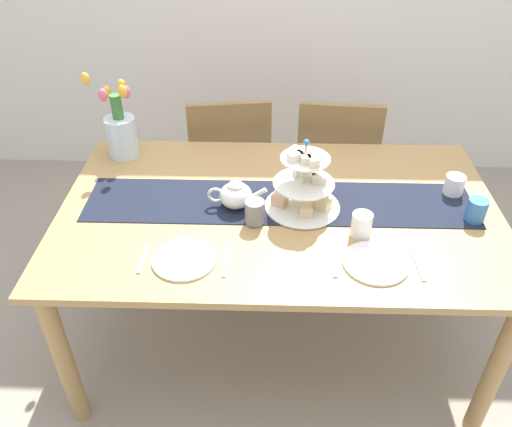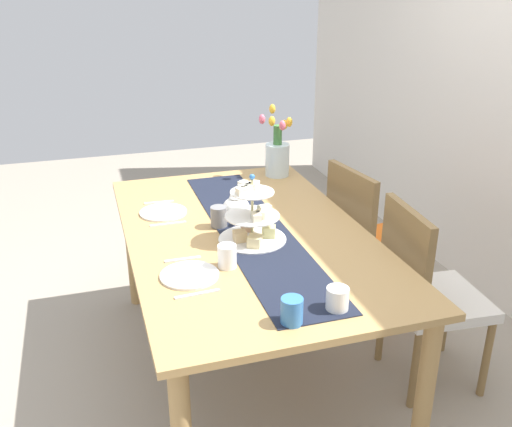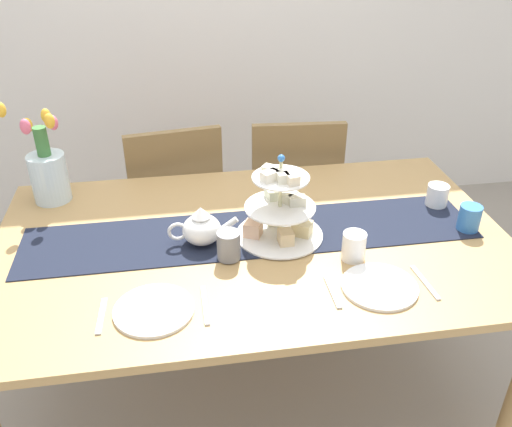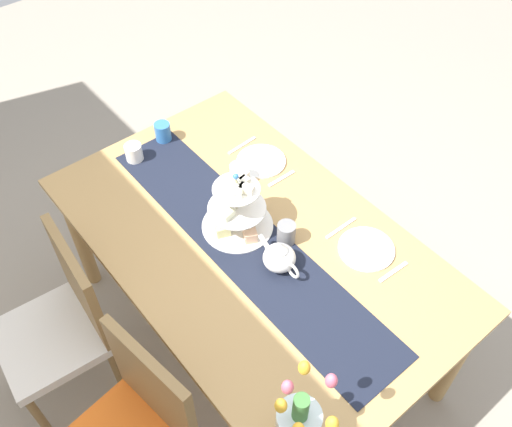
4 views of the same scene
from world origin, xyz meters
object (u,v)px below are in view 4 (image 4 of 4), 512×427
Objects in this scene: knife_left at (341,228)px; fork_right at (282,178)px; cream_jug at (134,153)px; dinner_plate_left at (366,249)px; knife_right at (242,145)px; tiered_cake_stand at (237,211)px; mug_grey at (286,233)px; mug_orange at (163,132)px; dining_table at (251,253)px; dinner_plate_right at (261,161)px; fork_left at (393,272)px; mug_white_text at (238,174)px; teapot at (279,257)px; tulip_vase at (299,424)px; chair_right at (63,321)px.

knife_left is 0.38m from fork_right.
dinner_plate_left is (-1.06, -0.45, -0.04)m from cream_jug.
fork_right is 0.88× the size of knife_right.
tiered_cake_stand reaches higher than mug_grey.
mug_grey is (-0.28, 0.22, 0.05)m from fork_right.
knife_left is 1.79× the size of mug_orange.
dining_table is 18.53× the size of mug_grey.
dinner_plate_left is 0.52m from fork_right.
dinner_plate_right is at bearing 180.00° from knife_right.
fork_left is 1.58× the size of mug_orange.
knife_left is at bearing -161.99° from mug_white_text.
cream_jug is at bearing 10.52° from tiered_cake_stand.
teapot reaches higher than fork_right.
cream_jug reaches higher than dinner_plate_right.
dinner_plate_left is 1.00× the size of dinner_plate_right.
cream_jug is (0.63, 0.12, -0.05)m from tiered_cake_stand.
knife_left is (0.14, 0.00, -0.00)m from dinner_plate_left.
dining_table is 20.71× the size of cream_jug.
tiered_cake_stand is 3.20× the size of mug_grey.
teapot is 0.68m from tulip_vase.
knife_left is at bearing -164.33° from mug_orange.
knife_left is 1.13× the size of fork_right.
tulip_vase is 1.55m from mug_orange.
dining_table is 0.84m from chair_right.
chair_right is at bearing 67.38° from dining_table.
tiered_cake_stand is at bearing 29.41° from mug_grey.
knife_left is at bearing 0.00° from dinner_plate_left.
knife_left is 0.52m from dinner_plate_right.
tulip_vase is at bearing 151.08° from dining_table.
fork_left is at bearing 180.00° from knife_left.
teapot is at bearing 160.51° from mug_white_text.
knife_right is at bearing -40.61° from tiered_cake_stand.
dining_table is 0.77m from mug_orange.
tiered_cake_stand is 0.22m from mug_grey.
tiered_cake_stand is 0.36m from fork_right.
mug_orange reaches higher than fork_right.
tulip_vase is (-0.55, 0.40, 0.07)m from teapot.
fork_right is 0.20m from mug_white_text.
tulip_vase reaches higher than dinner_plate_left.
mug_grey is at bearing 152.46° from dinner_plate_right.
tiered_cake_stand is (-0.22, -0.76, 0.35)m from chair_right.
knife_right is 1.79× the size of mug_white_text.
mug_grey is 0.40m from mug_white_text.
mug_orange is (0.28, 0.27, 0.04)m from knife_right.
tiered_cake_stand reaches higher than knife_left.
fork_left is at bearing 180.00° from dinner_plate_left.
cream_jug is at bearing 20.37° from fork_left.
dining_table is at bearing 175.20° from mug_orange.
knife_left is 1.00× the size of knife_right.
mug_grey is 0.85m from mug_orange.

